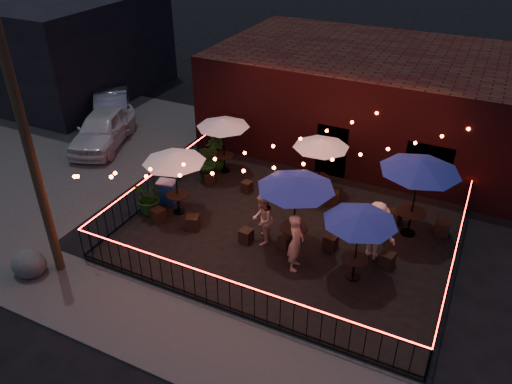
# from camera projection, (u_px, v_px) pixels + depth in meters

# --- Properties ---
(ground) EXTENTS (110.00, 110.00, 0.00)m
(ground) POSITION_uv_depth(u_px,v_px,m) (263.00, 270.00, 14.78)
(ground) COLOR black
(ground) RESTS_ON ground
(patio) EXTENTS (10.00, 8.00, 0.15)m
(patio) POSITION_uv_depth(u_px,v_px,m) (289.00, 232.00, 16.27)
(patio) COLOR black
(patio) RESTS_ON ground
(sidewalk) EXTENTS (18.00, 2.50, 0.05)m
(sidewalk) POSITION_uv_depth(u_px,v_px,m) (206.00, 347.00, 12.28)
(sidewalk) COLOR #42403D
(sidewalk) RESTS_ON ground
(parking_lot) EXTENTS (11.00, 12.00, 0.02)m
(parking_lot) POSITION_uv_depth(u_px,v_px,m) (59.00, 139.00, 22.31)
(parking_lot) COLOR #42403D
(parking_lot) RESTS_ON ground
(brick_building) EXTENTS (14.00, 8.00, 4.00)m
(brick_building) POSITION_uv_depth(u_px,v_px,m) (386.00, 100.00, 20.99)
(brick_building) COLOR #390F0F
(brick_building) RESTS_ON ground
(background_building) EXTENTS (12.00, 9.00, 5.00)m
(background_building) POSITION_uv_depth(u_px,v_px,m) (35.00, 41.00, 27.07)
(background_building) COLOR black
(background_building) RESTS_ON ground
(utility_pole) EXTENTS (0.26, 0.26, 8.00)m
(utility_pole) POSITION_uv_depth(u_px,v_px,m) (29.00, 148.00, 12.70)
(utility_pole) COLOR #3E2E19
(utility_pole) RESTS_ON ground
(fence_front) EXTENTS (10.00, 0.04, 1.04)m
(fence_front) POSITION_uv_depth(u_px,v_px,m) (230.00, 296.00, 12.90)
(fence_front) COLOR black
(fence_front) RESTS_ON patio
(fence_left) EXTENTS (0.04, 8.00, 1.04)m
(fence_left) POSITION_uv_depth(u_px,v_px,m) (161.00, 182.00, 17.82)
(fence_left) COLOR black
(fence_left) RESTS_ON patio
(fence_right) EXTENTS (0.04, 8.00, 1.04)m
(fence_right) POSITION_uv_depth(u_px,v_px,m) (453.00, 261.00, 14.09)
(fence_right) COLOR black
(fence_right) RESTS_ON patio
(festoon_lights) EXTENTS (10.02, 8.72, 1.32)m
(festoon_lights) POSITION_uv_depth(u_px,v_px,m) (257.00, 163.00, 15.13)
(festoon_lights) COLOR #FF5928
(festoon_lights) RESTS_ON ground
(cafe_table_0) EXTENTS (2.29, 2.29, 2.28)m
(cafe_table_0) POSITION_uv_depth(u_px,v_px,m) (174.00, 158.00, 16.03)
(cafe_table_0) COLOR black
(cafe_table_0) RESTS_ON patio
(cafe_table_1) EXTENTS (2.64, 2.64, 2.21)m
(cafe_table_1) POSITION_uv_depth(u_px,v_px,m) (223.00, 123.00, 18.52)
(cafe_table_1) COLOR black
(cafe_table_1) RESTS_ON patio
(cafe_table_2) EXTENTS (2.53, 2.53, 2.54)m
(cafe_table_2) POSITION_uv_depth(u_px,v_px,m) (296.00, 184.00, 14.20)
(cafe_table_2) COLOR black
(cafe_table_2) RESTS_ON patio
(cafe_table_3) EXTENTS (2.48, 2.48, 2.17)m
(cafe_table_3) POSITION_uv_depth(u_px,v_px,m) (321.00, 144.00, 17.15)
(cafe_table_3) COLOR black
(cafe_table_3) RESTS_ON patio
(cafe_table_4) EXTENTS (2.07, 2.07, 2.25)m
(cafe_table_4) POSITION_uv_depth(u_px,v_px,m) (360.00, 218.00, 13.20)
(cafe_table_4) COLOR black
(cafe_table_4) RESTS_ON patio
(cafe_table_5) EXTENTS (2.55, 2.55, 2.69)m
(cafe_table_5) POSITION_uv_depth(u_px,v_px,m) (421.00, 166.00, 14.78)
(cafe_table_5) COLOR black
(cafe_table_5) RESTS_ON patio
(bistro_chair_0) EXTENTS (0.48, 0.48, 0.46)m
(bistro_chair_0) POSITION_uv_depth(u_px,v_px,m) (159.00, 215.00, 16.55)
(bistro_chair_0) COLOR black
(bistro_chair_0) RESTS_ON patio
(bistro_chair_1) EXTENTS (0.50, 0.50, 0.47)m
(bistro_chair_1) POSITION_uv_depth(u_px,v_px,m) (193.00, 222.00, 16.17)
(bistro_chair_1) COLOR black
(bistro_chair_1) RESTS_ON patio
(bistro_chair_2) EXTENTS (0.40, 0.40, 0.40)m
(bistro_chair_2) POSITION_uv_depth(u_px,v_px,m) (210.00, 179.00, 18.66)
(bistro_chair_2) COLOR black
(bistro_chair_2) RESTS_ON patio
(bistro_chair_3) EXTENTS (0.39, 0.39, 0.40)m
(bistro_chair_3) POSITION_uv_depth(u_px,v_px,m) (247.00, 187.00, 18.16)
(bistro_chair_3) COLOR black
(bistro_chair_3) RESTS_ON patio
(bistro_chair_4) EXTENTS (0.41, 0.41, 0.44)m
(bistro_chair_4) POSITION_uv_depth(u_px,v_px,m) (246.00, 236.00, 15.60)
(bistro_chair_4) COLOR black
(bistro_chair_4) RESTS_ON patio
(bistro_chair_5) EXTENTS (0.46, 0.46, 0.43)m
(bistro_chair_5) POSITION_uv_depth(u_px,v_px,m) (286.00, 242.00, 15.33)
(bistro_chair_5) COLOR black
(bistro_chair_5) RESTS_ON patio
(bistro_chair_6) EXTENTS (0.40, 0.40, 0.40)m
(bistro_chair_6) POSITION_uv_depth(u_px,v_px,m) (311.00, 192.00, 17.87)
(bistro_chair_6) COLOR black
(bistro_chair_6) RESTS_ON patio
(bistro_chair_7) EXTENTS (0.53, 0.53, 0.51)m
(bistro_chair_7) POSITION_uv_depth(u_px,v_px,m) (332.00, 198.00, 17.41)
(bistro_chair_7) COLOR black
(bistro_chair_7) RESTS_ON patio
(bistro_chair_8) EXTENTS (0.42, 0.42, 0.45)m
(bistro_chair_8) POSITION_uv_depth(u_px,v_px,m) (331.00, 242.00, 15.31)
(bistro_chair_8) COLOR black
(bistro_chair_8) RESTS_ON patio
(bistro_chair_9) EXTENTS (0.45, 0.45, 0.46)m
(bistro_chair_9) POSITION_uv_depth(u_px,v_px,m) (387.00, 260.00, 14.56)
(bistro_chair_9) COLOR black
(bistro_chair_9) RESTS_ON patio
(bistro_chair_10) EXTENTS (0.48, 0.48, 0.44)m
(bistro_chair_10) POSITION_uv_depth(u_px,v_px,m) (395.00, 217.00, 16.46)
(bistro_chair_10) COLOR black
(bistro_chair_10) RESTS_ON patio
(bistro_chair_11) EXTENTS (0.45, 0.45, 0.49)m
(bistro_chair_11) POSITION_uv_depth(u_px,v_px,m) (442.00, 228.00, 15.90)
(bistro_chair_11) COLOR black
(bistro_chair_11) RESTS_ON patio
(patron_a) EXTENTS (0.54, 0.72, 1.82)m
(patron_a) POSITION_uv_depth(u_px,v_px,m) (296.00, 242.00, 14.17)
(patron_a) COLOR beige
(patron_a) RESTS_ON patio
(patron_b) EXTENTS (0.87, 0.99, 1.71)m
(patron_b) POSITION_uv_depth(u_px,v_px,m) (262.00, 219.00, 15.24)
(patron_b) COLOR tan
(patron_b) RESTS_ON patio
(patron_c) EXTENTS (1.24, 0.74, 1.89)m
(patron_c) POSITION_uv_depth(u_px,v_px,m) (375.00, 231.00, 14.59)
(patron_c) COLOR tan
(patron_c) RESTS_ON patio
(potted_shrub_a) EXTENTS (1.38, 1.30, 1.24)m
(potted_shrub_a) POSITION_uv_depth(u_px,v_px,m) (150.00, 198.00, 16.73)
(potted_shrub_a) COLOR #193710
(potted_shrub_a) RESTS_ON patio
(potted_shrub_b) EXTENTS (0.94, 0.80, 1.55)m
(potted_shrub_b) POSITION_uv_depth(u_px,v_px,m) (208.00, 163.00, 18.51)
(potted_shrub_b) COLOR #11360A
(potted_shrub_b) RESTS_ON patio
(potted_shrub_c) EXTENTS (0.85, 0.85, 1.37)m
(potted_shrub_c) POSITION_uv_depth(u_px,v_px,m) (216.00, 154.00, 19.32)
(potted_shrub_c) COLOR #163B10
(potted_shrub_c) RESTS_ON patio
(cooler) EXTENTS (0.72, 0.59, 0.84)m
(cooler) POSITION_uv_depth(u_px,v_px,m) (167.00, 192.00, 17.44)
(cooler) COLOR #1743A1
(cooler) RESTS_ON patio
(boulder) EXTENTS (1.08, 0.95, 0.76)m
(boulder) POSITION_uv_depth(u_px,v_px,m) (29.00, 264.00, 14.42)
(boulder) COLOR #454440
(boulder) RESTS_ON ground
(car_white) EXTENTS (3.17, 4.77, 1.51)m
(car_white) POSITION_uv_depth(u_px,v_px,m) (103.00, 129.00, 21.53)
(car_white) COLOR silver
(car_white) RESTS_ON ground
(car_silver) EXTENTS (3.89, 4.36, 1.43)m
(car_silver) POSITION_uv_depth(u_px,v_px,m) (112.00, 108.00, 23.56)
(car_silver) COLOR gray
(car_silver) RESTS_ON ground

